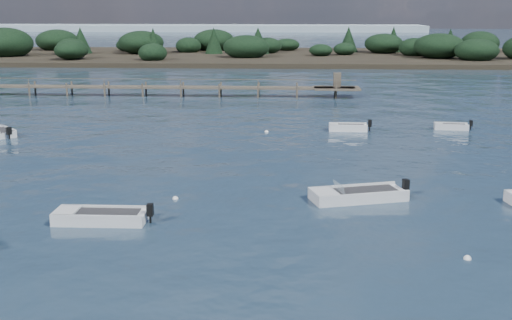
# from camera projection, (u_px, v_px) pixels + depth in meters

# --- Properties ---
(ground) EXTENTS (400.00, 400.00, 0.00)m
(ground) POSITION_uv_depth(u_px,v_px,m) (299.00, 84.00, 82.67)
(ground) COLOR #172736
(ground) RESTS_ON ground
(tender_far_grey) EXTENTS (3.26, 3.31, 1.19)m
(tender_far_grey) POSITION_uv_depth(u_px,v_px,m) (1.00, 133.00, 50.07)
(tender_far_grey) COLOR #B7BCBF
(tender_far_grey) RESTS_ON ground
(dinghy_mid_grey) EXTENTS (4.63, 1.64, 1.17)m
(dinghy_mid_grey) POSITION_uv_depth(u_px,v_px,m) (101.00, 219.00, 30.10)
(dinghy_mid_grey) COLOR #B7BCBF
(dinghy_mid_grey) RESTS_ON ground
(tender_far_white) EXTENTS (3.43, 1.30, 1.17)m
(tender_far_white) POSITION_uv_depth(u_px,v_px,m) (348.00, 129.00, 51.98)
(tender_far_white) COLOR silver
(tender_far_white) RESTS_ON ground
(dinghy_mid_white_a) EXTENTS (5.40, 3.18, 1.24)m
(dinghy_mid_white_a) POSITION_uv_depth(u_px,v_px,m) (358.00, 197.00, 33.56)
(dinghy_mid_white_a) COLOR #B7BCBF
(dinghy_mid_white_a) RESTS_ON ground
(tender_far_grey_b) EXTENTS (3.07, 1.39, 1.03)m
(tender_far_grey_b) POSITION_uv_depth(u_px,v_px,m) (451.00, 128.00, 52.54)
(tender_far_grey_b) COLOR #B7BCBF
(tender_far_grey_b) RESTS_ON ground
(buoy_b) EXTENTS (0.32, 0.32, 0.32)m
(buoy_b) POSITION_uv_depth(u_px,v_px,m) (467.00, 259.00, 25.75)
(buoy_b) COLOR silver
(buoy_b) RESTS_ON ground
(buoy_c) EXTENTS (0.32, 0.32, 0.32)m
(buoy_c) POSITION_uv_depth(u_px,v_px,m) (108.00, 219.00, 30.56)
(buoy_c) COLOR silver
(buoy_c) RESTS_ON ground
(buoy_e) EXTENTS (0.32, 0.32, 0.32)m
(buoy_e) POSITION_uv_depth(u_px,v_px,m) (267.00, 132.00, 51.45)
(buoy_e) COLOR silver
(buoy_e) RESTS_ON ground
(buoy_extra_a) EXTENTS (0.32, 0.32, 0.32)m
(buoy_extra_a) POSITION_uv_depth(u_px,v_px,m) (175.00, 199.00, 33.71)
(buoy_extra_a) COLOR silver
(buoy_extra_a) RESTS_ON ground
(jetty) EXTENTS (64.50, 3.20, 3.40)m
(jetty) POSITION_uv_depth(u_px,v_px,m) (106.00, 87.00, 71.86)
(jetty) COLOR #51483B
(jetty) RESTS_ON ground
(far_headland) EXTENTS (190.00, 40.00, 5.80)m
(far_headland) POSITION_uv_depth(u_px,v_px,m) (430.00, 49.00, 119.79)
(far_headland) COLOR black
(far_headland) RESTS_ON ground
(distant_haze) EXTENTS (280.00, 20.00, 2.40)m
(distant_haze) POSITION_uv_depth(u_px,v_px,m) (64.00, 31.00, 252.14)
(distant_haze) COLOR #8498A4
(distant_haze) RESTS_ON ground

